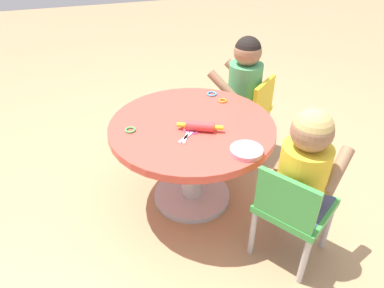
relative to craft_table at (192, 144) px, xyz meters
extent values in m
plane|color=tan|center=(0.00, 0.00, -0.37)|extent=(10.00, 10.00, 0.00)
cylinder|color=silver|center=(0.00, 0.00, -0.36)|extent=(0.44, 0.44, 0.03)
cylinder|color=silver|center=(0.00, 0.00, -0.15)|extent=(0.12, 0.12, 0.46)
cylinder|color=#D84C3F|center=(0.00, 0.00, 0.10)|extent=(0.86, 0.86, 0.04)
cylinder|color=#B7B7BC|center=(-0.55, -0.51, -0.23)|extent=(0.03, 0.03, 0.28)
cylinder|color=#B7B7BC|center=(-0.33, -0.37, -0.23)|extent=(0.03, 0.03, 0.28)
cylinder|color=#B7B7BC|center=(-0.69, -0.30, -0.23)|extent=(0.03, 0.03, 0.28)
cylinder|color=#B7B7BC|center=(-0.47, -0.15, -0.23)|extent=(0.03, 0.03, 0.28)
cube|color=green|center=(-0.51, -0.33, -0.08)|extent=(0.42, 0.42, 0.04)
cube|color=green|center=(-0.58, -0.22, 0.05)|extent=(0.24, 0.17, 0.22)
cube|color=#3F4772|center=(-0.51, -0.33, -0.07)|extent=(0.37, 0.38, 0.04)
cylinder|color=yellow|center=(-0.51, -0.33, 0.10)|extent=(0.21, 0.21, 0.30)
sphere|color=#997051|center=(-0.51, -0.33, 0.32)|extent=(0.17, 0.17, 0.17)
sphere|color=tan|center=(-0.51, -0.33, 0.33)|extent=(0.16, 0.16, 0.16)
cylinder|color=#997051|center=(-0.54, -0.48, 0.12)|extent=(0.16, 0.21, 0.17)
cylinder|color=#997051|center=(-0.36, -0.36, 0.12)|extent=(0.16, 0.21, 0.17)
cylinder|color=#B7B7BC|center=(0.57, -0.49, -0.23)|extent=(0.03, 0.03, 0.28)
cylinder|color=#B7B7BC|center=(0.40, -0.29, -0.23)|extent=(0.03, 0.03, 0.28)
cylinder|color=#B7B7BC|center=(0.37, -0.65, -0.23)|extent=(0.03, 0.03, 0.28)
cylinder|color=#B7B7BC|center=(0.20, -0.45, -0.23)|extent=(0.03, 0.03, 0.28)
cube|color=yellow|center=(0.38, -0.47, -0.08)|extent=(0.42, 0.42, 0.04)
cube|color=yellow|center=(0.28, -0.56, 0.05)|extent=(0.19, 0.22, 0.22)
cube|color=#3F4772|center=(0.38, -0.47, -0.07)|extent=(0.38, 0.38, 0.04)
cylinder|color=#4CA566|center=(0.38, -0.47, 0.10)|extent=(0.21, 0.21, 0.30)
sphere|color=#997051|center=(0.38, -0.47, 0.32)|extent=(0.17, 0.17, 0.17)
sphere|color=black|center=(0.38, -0.47, 0.33)|extent=(0.16, 0.16, 0.16)
cylinder|color=#997051|center=(0.53, -0.49, 0.12)|extent=(0.20, 0.18, 0.17)
cylinder|color=#997051|center=(0.39, -0.32, 0.12)|extent=(0.20, 0.18, 0.17)
cylinder|color=#D83F3F|center=(-0.07, -0.02, 0.15)|extent=(0.11, 0.15, 0.05)
cylinder|color=yellow|center=(-0.03, 0.07, 0.15)|extent=(0.04, 0.05, 0.02)
cylinder|color=yellow|center=(-0.11, -0.10, 0.15)|extent=(0.04, 0.05, 0.02)
cube|color=silver|center=(-0.12, 0.07, 0.13)|extent=(0.10, 0.06, 0.01)
cube|color=silver|center=(-0.12, 0.07, 0.13)|extent=(0.08, 0.09, 0.01)
torus|color=#D83F99|center=(-0.06, 0.04, 0.13)|extent=(0.05, 0.05, 0.01)
torus|color=#D83F99|center=(-0.08, 0.02, 0.13)|extent=(0.05, 0.05, 0.01)
cylinder|color=pink|center=(-0.31, -0.16, 0.13)|extent=(0.15, 0.15, 0.02)
torus|color=orange|center=(0.18, -0.24, 0.13)|extent=(0.05, 0.05, 0.01)
torus|color=#3F99D8|center=(0.28, -0.21, 0.13)|extent=(0.06, 0.06, 0.01)
torus|color=red|center=(-0.03, 0.03, 0.13)|extent=(0.07, 0.07, 0.01)
torus|color=#4CB259|center=(0.03, 0.31, 0.13)|extent=(0.05, 0.05, 0.01)
camera|label=1|loc=(-1.49, 0.47, 1.06)|focal=33.34mm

